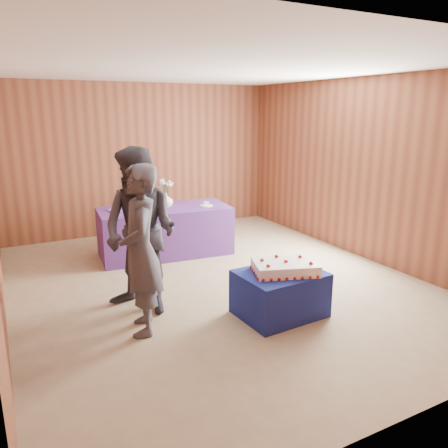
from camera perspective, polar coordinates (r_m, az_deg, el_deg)
ground at (r=5.83m, az=-1.02°, el=-7.72°), size 6.00×6.00×0.00m
room_shell at (r=5.40m, az=-1.10°, el=10.26°), size 5.04×6.04×2.72m
cake_table at (r=4.93m, az=7.30°, el=-8.97°), size 0.94×0.75×0.50m
serving_table at (r=6.93m, az=-7.69°, el=-0.91°), size 2.07×1.08×0.75m
sheet_cake at (r=4.81m, az=7.97°, el=-5.61°), size 0.82×0.68×0.16m
vase at (r=6.85m, az=-7.59°, el=3.11°), size 0.29×0.29×0.22m
flower_spray at (r=6.81m, az=-7.66°, el=5.33°), size 0.24×0.25×0.19m
platter at (r=6.78m, az=-13.59°, el=1.81°), size 0.36×0.36×0.02m
plate at (r=6.91m, az=-2.33°, el=2.43°), size 0.25×0.25×0.01m
cake_slice at (r=6.90m, az=-2.32°, el=2.74°), size 0.09×0.08×0.09m
knife at (r=6.73m, az=-1.26°, el=2.07°), size 0.25×0.12×0.00m
guest_left at (r=4.41m, az=-10.83°, el=-3.46°), size 0.55×0.71×1.73m
guest_right at (r=4.85m, az=-10.87°, el=-1.05°), size 1.10×1.14×1.85m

